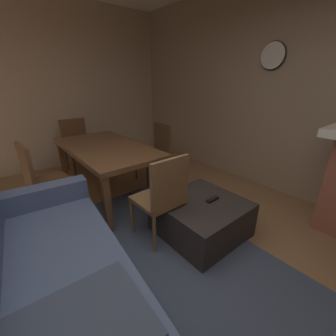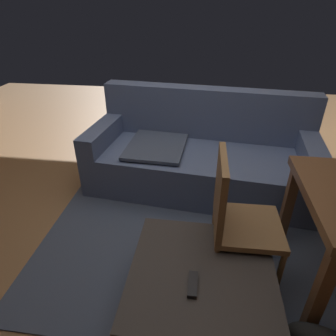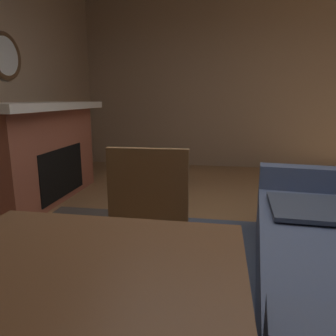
{
  "view_description": "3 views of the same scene",
  "coord_description": "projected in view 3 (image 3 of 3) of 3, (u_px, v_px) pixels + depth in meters",
  "views": [
    {
      "loc": [
        -0.96,
        0.63,
        1.59
      ],
      "look_at": [
        0.41,
        -0.49,
        0.87
      ],
      "focal_mm": 23.52,
      "sensor_mm": 36.0,
      "label": 1
    },
    {
      "loc": [
        0.32,
        -2.07,
        1.73
      ],
      "look_at": [
        0.17,
        -0.94,
        1.06
      ],
      "focal_mm": 31.24,
      "sensor_mm": 36.0,
      "label": 2
    },
    {
      "loc": [
        2.03,
        -0.17,
        1.18
      ],
      "look_at": [
        0.57,
        -0.42,
        0.85
      ],
      "focal_mm": 33.6,
      "sensor_mm": 36.0,
      "label": 3
    }
  ],
  "objects": [
    {
      "name": "floor",
      "position": [
        241.0,
        273.0,
        2.18
      ],
      "size": [
        8.64,
        8.64,
        0.0
      ],
      "primitive_type": "plane",
      "color": "olive"
    },
    {
      "name": "wall_left",
      "position": [
        233.0,
        83.0,
        5.34
      ],
      "size": [
        0.12,
        5.65,
        2.89
      ],
      "primitive_type": "cube",
      "color": "#9E846B",
      "rests_on": "ground"
    },
    {
      "name": "area_rug",
      "position": [
        212.0,
        302.0,
        1.86
      ],
      "size": [
        2.6,
        2.0,
        0.01
      ],
      "primitive_type": "cube",
      "color": "#3D475B",
      "rests_on": "ground"
    },
    {
      "name": "fireplace",
      "position": [
        38.0,
        152.0,
        3.62
      ],
      "size": [
        1.98,
        0.76,
        1.14
      ],
      "color": "#9E5642",
      "rests_on": "ground"
    },
    {
      "name": "round_wall_mirror",
      "position": [
        6.0,
        56.0,
        3.44
      ],
      "size": [
        0.51,
        0.05,
        0.51
      ],
      "color": "#4C331E"
    },
    {
      "name": "ottoman_coffee_table",
      "position": [
        93.0,
        262.0,
        1.94
      ],
      "size": [
        0.83,
        0.83,
        0.39
      ],
      "primitive_type": "cube",
      "color": "#2D2826",
      "rests_on": "ground"
    },
    {
      "name": "tv_remote",
      "position": [
        79.0,
        227.0,
        1.96
      ],
      "size": [
        0.05,
        0.16,
        0.02
      ],
      "primitive_type": "cube",
      "rotation": [
        0.0,
        0.0,
        0.0
      ],
      "color": "black",
      "rests_on": "ottoman_coffee_table"
    },
    {
      "name": "dining_chair_west",
      "position": [
        144.0,
        229.0,
        1.63
      ],
      "size": [
        0.45,
        0.45,
        0.93
      ],
      "color": "brown",
      "rests_on": "ground"
    }
  ]
}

